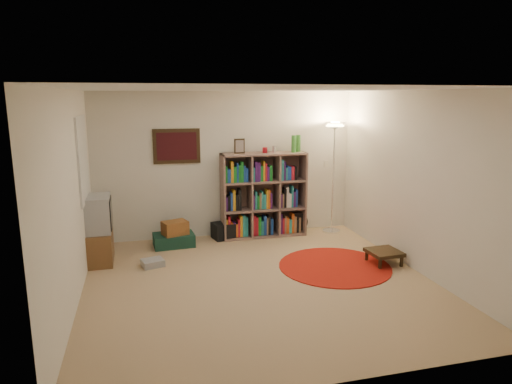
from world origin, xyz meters
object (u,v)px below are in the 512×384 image
(tv_stand, at_px, (95,231))
(side_table, at_px, (384,253))
(bookshelf, at_px, (262,196))
(floor_lamp, at_px, (334,141))
(suitcase, at_px, (174,240))
(floor_fan, at_px, (298,223))

(tv_stand, height_order, side_table, tv_stand)
(bookshelf, relative_size, floor_lamp, 0.89)
(tv_stand, distance_m, suitcase, 1.31)
(tv_stand, bearing_deg, suitcase, 21.37)
(floor_lamp, xyz_separation_m, side_table, (0.09, -1.70, -1.47))
(bookshelf, bearing_deg, floor_fan, -4.58)
(floor_fan, distance_m, side_table, 1.89)
(floor_lamp, bearing_deg, side_table, -87.03)
(tv_stand, xyz_separation_m, side_table, (4.09, -1.12, -0.31))
(floor_lamp, relative_size, suitcase, 2.94)
(floor_lamp, bearing_deg, suitcase, -177.80)
(bookshelf, height_order, floor_fan, bookshelf)
(bookshelf, relative_size, floor_fan, 4.45)
(floor_fan, distance_m, tv_stand, 3.44)
(floor_lamp, height_order, floor_fan, floor_lamp)
(floor_lamp, relative_size, tv_stand, 1.97)
(bookshelf, bearing_deg, floor_lamp, -4.30)
(suitcase, bearing_deg, floor_lamp, -1.84)
(floor_lamp, height_order, tv_stand, floor_lamp)
(tv_stand, bearing_deg, floor_fan, 9.90)
(side_table, bearing_deg, suitcase, 151.47)
(tv_stand, bearing_deg, floor_lamp, 7.60)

